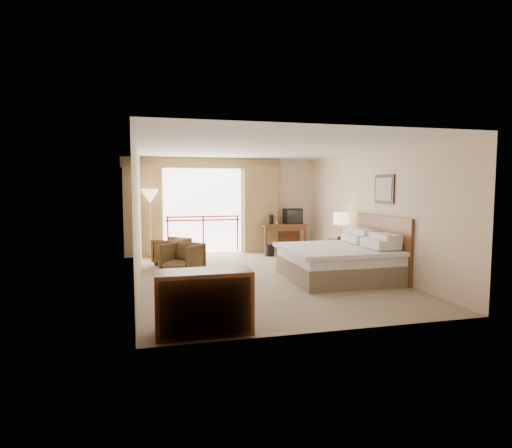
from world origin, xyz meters
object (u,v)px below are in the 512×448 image
object	(u,v)px
armchair_far	(172,265)
table_lamp	(341,219)
desk	(282,230)
tv	(293,216)
armchair_near	(183,274)
bed	(340,261)
floor_lamp	(150,199)
wastebasket	(270,250)
nightstand	(341,252)
dresser	(204,302)
side_table	(171,253)

from	to	relation	value
armchair_far	table_lamp	bearing A→B (deg)	115.32
desk	armchair_far	world-z (taller)	desk
tv	armchair_near	world-z (taller)	tv
bed	floor_lamp	size ratio (longest dim) A/B	1.16
wastebasket	armchair_far	xyz separation A→B (m)	(-2.67, -0.62, -0.15)
bed	nightstand	distance (m)	1.64
tv	wastebasket	distance (m)	1.33
tv	dresser	size ratio (longest dim) A/B	0.39
dresser	side_table	bearing A→B (deg)	89.07
wastebasket	side_table	distance (m)	2.92
armchair_far	floor_lamp	xyz separation A→B (m)	(-0.48, 1.13, 1.58)
wastebasket	floor_lamp	world-z (taller)	floor_lamp
bed	floor_lamp	distance (m)	5.36
floor_lamp	dresser	bearing A→B (deg)	-84.40
tv	floor_lamp	xyz separation A→B (m)	(-3.99, -0.01, 0.53)
table_lamp	desk	distance (m)	2.37
desk	dresser	world-z (taller)	same
nightstand	floor_lamp	xyz separation A→B (m)	(-4.48, 2.17, 1.26)
table_lamp	side_table	size ratio (longest dim) A/B	1.20
armchair_near	floor_lamp	distance (m)	2.91
tv	floor_lamp	world-z (taller)	floor_lamp
table_lamp	floor_lamp	xyz separation A→B (m)	(-4.48, 2.12, 0.46)
tv	dresser	bearing A→B (deg)	-108.25
desk	side_table	size ratio (longest dim) A/B	2.44
armchair_far	armchair_near	bearing A→B (deg)	46.93
bed	armchair_far	bearing A→B (deg)	142.60
table_lamp	armchair_far	xyz separation A→B (m)	(-4.00, 0.99, -1.11)
tv	dresser	distance (m)	7.09
nightstand	tv	world-z (taller)	tv
floor_lamp	dresser	size ratio (longest dim) A/B	1.47
wastebasket	armchair_near	distance (m)	3.12
table_lamp	armchair_near	xyz separation A→B (m)	(-3.84, -0.24, -1.11)
table_lamp	side_table	world-z (taller)	table_lamp
bed	floor_lamp	world-z (taller)	floor_lamp
armchair_near	floor_lamp	xyz separation A→B (m)	(-0.65, 2.36, 1.58)
floor_lamp	side_table	bearing A→B (deg)	-74.41
tv	side_table	size ratio (longest dim) A/B	0.94
table_lamp	armchair_near	bearing A→B (deg)	-176.42
table_lamp	armchair_far	distance (m)	4.27
table_lamp	dresser	xyz separation A→B (m)	(-3.87, -4.08, -0.70)
bed	dresser	world-z (taller)	bed
table_lamp	armchair_near	size ratio (longest dim) A/B	0.83
wastebasket	armchair_far	size ratio (longest dim) A/B	0.42
nightstand	side_table	world-z (taller)	nightstand
armchair_near	tv	bearing A→B (deg)	75.05
bed	side_table	world-z (taller)	bed
nightstand	dresser	world-z (taller)	dresser
bed	side_table	xyz separation A→B (m)	(-3.31, 2.05, -0.02)
table_lamp	dresser	world-z (taller)	table_lamp
nightstand	wastebasket	xyz separation A→B (m)	(-1.33, 1.66, -0.16)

